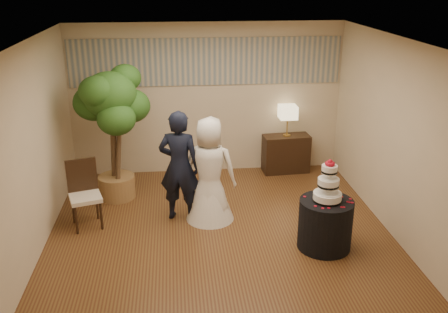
{
  "coord_description": "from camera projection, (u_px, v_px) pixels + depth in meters",
  "views": [
    {
      "loc": [
        -0.61,
        -6.49,
        3.65
      ],
      "look_at": [
        0.1,
        0.4,
        1.05
      ],
      "focal_mm": 40.0,
      "sensor_mm": 36.0,
      "label": 1
    }
  ],
  "objects": [
    {
      "name": "cake_table",
      "position": [
        325.0,
        224.0,
        6.88
      ],
      "size": [
        0.92,
        0.92,
        0.71
      ],
      "primitive_type": "cylinder",
      "rotation": [
        0.0,
        0.0,
        -0.28
      ],
      "color": "black",
      "rests_on": "floor"
    },
    {
      "name": "side_chair",
      "position": [
        85.0,
        196.0,
        7.39
      ],
      "size": [
        0.59,
        0.6,
        1.02
      ],
      "primitive_type": null,
      "rotation": [
        0.0,
        0.0,
        0.29
      ],
      "color": "black",
      "rests_on": "floor"
    },
    {
      "name": "table_lamp",
      "position": [
        287.0,
        121.0,
        9.28
      ],
      "size": [
        0.32,
        0.32,
        0.58
      ],
      "primitive_type": null,
      "color": "beige",
      "rests_on": "console"
    },
    {
      "name": "ficus_tree",
      "position": [
        113.0,
        134.0,
        8.14
      ],
      "size": [
        1.32,
        1.32,
        2.28
      ],
      "primitive_type": null,
      "rotation": [
        0.0,
        0.0,
        -1.82
      ],
      "color": "#28531A",
      "rests_on": "floor"
    },
    {
      "name": "wedding_cake",
      "position": [
        329.0,
        180.0,
        6.65
      ],
      "size": [
        0.39,
        0.39,
        0.6
      ],
      "primitive_type": null,
      "color": "white",
      "rests_on": "cake_table"
    },
    {
      "name": "groom",
      "position": [
        179.0,
        166.0,
        7.52
      ],
      "size": [
        0.72,
        0.56,
        1.74
      ],
      "primitive_type": "imported",
      "rotation": [
        0.0,
        0.0,
        2.88
      ],
      "color": "black",
      "rests_on": "floor"
    },
    {
      "name": "floor",
      "position": [
        220.0,
        232.0,
        7.38
      ],
      "size": [
        5.0,
        5.0,
        0.0
      ],
      "primitive_type": "cube",
      "color": "brown",
      "rests_on": "ground"
    },
    {
      "name": "console",
      "position": [
        286.0,
        154.0,
        9.51
      ],
      "size": [
        0.89,
        0.45,
        0.72
      ],
      "primitive_type": "cube",
      "rotation": [
        0.0,
        0.0,
        0.07
      ],
      "color": "black",
      "rests_on": "floor"
    },
    {
      "name": "wall_left",
      "position": [
        34.0,
        149.0,
        6.65
      ],
      "size": [
        0.06,
        5.0,
        2.8
      ],
      "primitive_type": "cube",
      "color": "beige",
      "rests_on": "ground"
    },
    {
      "name": "ceiling",
      "position": [
        219.0,
        40.0,
        6.4
      ],
      "size": [
        5.0,
        5.0,
        0.0
      ],
      "primitive_type": "cube",
      "color": "white",
      "rests_on": "wall_back"
    },
    {
      "name": "wall_right",
      "position": [
        393.0,
        137.0,
        7.13
      ],
      "size": [
        0.06,
        5.0,
        2.8
      ],
      "primitive_type": "cube",
      "color": "beige",
      "rests_on": "ground"
    },
    {
      "name": "bride",
      "position": [
        210.0,
        170.0,
        7.52
      ],
      "size": [
        0.96,
        0.92,
        1.64
      ],
      "primitive_type": "imported",
      "rotation": [
        0.0,
        0.0,
        2.9
      ],
      "color": "white",
      "rests_on": "floor"
    },
    {
      "name": "wall_back",
      "position": [
        207.0,
        99.0,
        9.22
      ],
      "size": [
        5.0,
        0.06,
        2.8
      ],
      "primitive_type": "cube",
      "color": "beige",
      "rests_on": "ground"
    },
    {
      "name": "mural_border",
      "position": [
        207.0,
        62.0,
        8.96
      ],
      "size": [
        4.9,
        0.02,
        0.85
      ],
      "primitive_type": "cube",
      "color": "gray",
      "rests_on": "wall_back"
    },
    {
      "name": "wall_front",
      "position": [
        246.0,
        232.0,
        4.57
      ],
      "size": [
        5.0,
        0.06,
        2.8
      ],
      "primitive_type": "cube",
      "color": "beige",
      "rests_on": "ground"
    }
  ]
}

